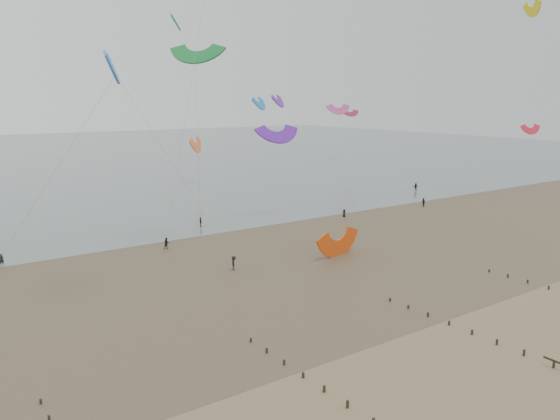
{
  "coord_description": "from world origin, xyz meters",
  "views": [
    {
      "loc": [
        -38.33,
        -27.58,
        21.81
      ],
      "look_at": [
        0.4,
        28.0,
        8.0
      ],
      "focal_mm": 35.0,
      "sensor_mm": 36.0,
      "label": 1
    }
  ],
  "objects": [
    {
      "name": "ground",
      "position": [
        0.0,
        0.0,
        0.0
      ],
      "size": [
        500.0,
        500.0,
        0.0
      ],
      "primitive_type": "plane",
      "color": "brown",
      "rests_on": "ground"
    },
    {
      "name": "sea_and_shore",
      "position": [
        -4.08,
        34.4,
        0.01
      ],
      "size": [
        500.0,
        665.0,
        0.03
      ],
      "color": "#475654",
      "rests_on": "ground"
    },
    {
      "name": "kitesurfer_lead",
      "position": [
        -28.9,
        50.89,
        0.82
      ],
      "size": [
        0.6,
        0.4,
        1.65
      ],
      "primitive_type": "imported",
      "rotation": [
        0.0,
        0.0,
        3.14
      ],
      "color": "black",
      "rests_on": "ground"
    },
    {
      "name": "kitesurfers",
      "position": [
        20.22,
        48.13,
        0.88
      ],
      "size": [
        130.97,
        30.24,
        1.84
      ],
      "color": "black",
      "rests_on": "ground"
    },
    {
      "name": "grounded_kite",
      "position": [
        11.26,
        29.0,
        0.0
      ],
      "size": [
        8.68,
        7.37,
        4.21
      ],
      "primitive_type": null,
      "rotation": [
        1.54,
        0.0,
        0.2
      ],
      "color": "#D7450D",
      "rests_on": "ground"
    },
    {
      "name": "kites_airborne",
      "position": [
        -0.99,
        86.54,
        23.39
      ],
      "size": [
        241.25,
        112.91,
        38.05
      ],
      "color": "blue",
      "rests_on": "ground"
    }
  ]
}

